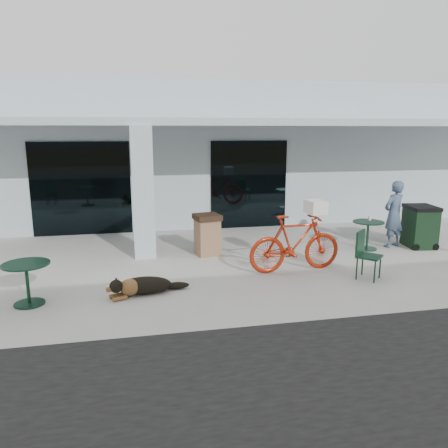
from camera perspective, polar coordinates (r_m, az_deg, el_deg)
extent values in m
plane|color=beige|center=(8.83, 0.08, -7.81)|extent=(80.00, 80.00, 0.00)
cube|color=#B3C2CA|center=(16.73, -5.90, 9.49)|extent=(22.00, 7.00, 4.50)
cube|color=black|center=(13.30, -18.12, 4.38)|extent=(2.80, 0.06, 2.70)
cube|color=black|center=(13.66, 3.26, 5.15)|extent=(2.40, 0.06, 2.70)
cube|color=#B3C2CA|center=(10.53, -10.53, 4.02)|extent=(0.50, 0.50, 3.12)
cube|color=#B3C2CA|center=(11.84, -3.54, 13.09)|extent=(22.00, 2.80, 0.18)
imported|color=#AB260D|center=(9.55, 9.29, -2.47)|extent=(2.13, 0.74, 1.26)
cube|color=white|center=(9.58, 11.89, 2.19)|extent=(0.39, 0.50, 0.28)
cylinder|color=white|center=(8.96, -14.81, -7.60)|extent=(0.08, 0.08, 0.10)
imported|color=#40546C|center=(12.18, 21.29, 1.20)|extent=(0.74, 0.61, 1.75)
cylinder|color=white|center=(11.90, 18.49, 0.73)|extent=(0.10, 0.10, 0.10)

